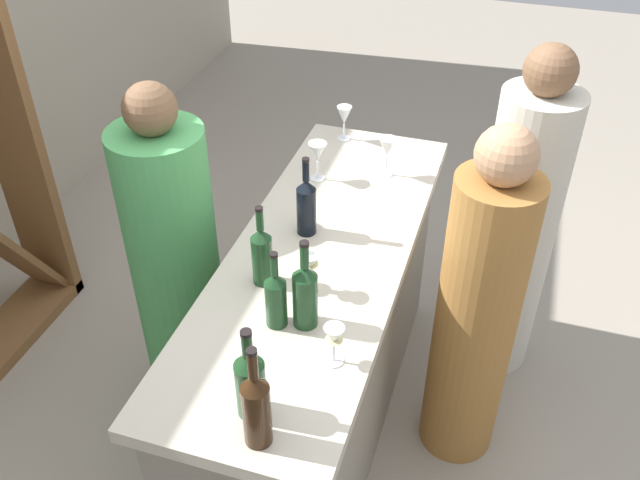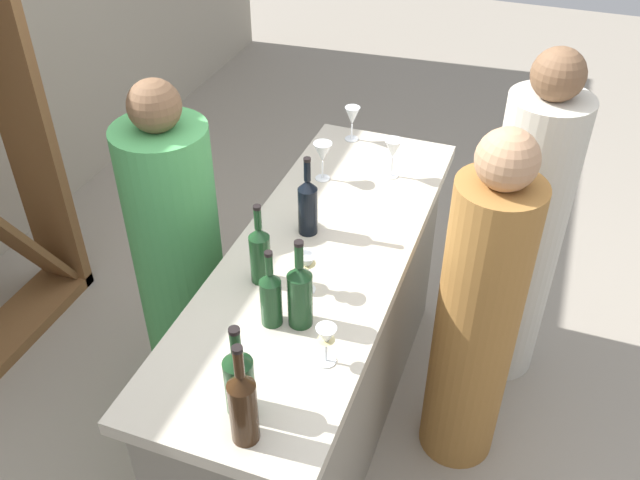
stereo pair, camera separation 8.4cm
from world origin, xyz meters
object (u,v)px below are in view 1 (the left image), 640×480
Objects in this scene: wine_bottle_rightmost_olive_green at (262,254)px; wine_glass_near_left at (334,338)px; person_center_guest at (516,232)px; wine_glass_near_center at (387,148)px; wine_bottle_leftmost_amber_brown at (256,407)px; wine_bottle_center_olive_green at (276,298)px; wine_bottle_far_right_near_black at (306,205)px; wine_glass_near_right at (309,265)px; person_left_guest at (476,317)px; wine_bottle_second_left_olive_green at (250,382)px; wine_bottle_second_right_olive_green at (305,294)px; wine_glass_far_center at (318,153)px; wine_glass_far_left at (344,117)px; person_right_guest at (176,270)px.

wine_bottle_rightmost_olive_green reaches higher than wine_glass_near_left.
wine_glass_near_center is at bearing 32.47° from person_center_guest.
wine_bottle_leftmost_amber_brown is 1.20× the size of wine_bottle_center_olive_green.
wine_bottle_far_right_near_black is 2.08× the size of wine_glass_near_right.
person_left_guest is (0.03, -0.66, -0.39)m from wine_bottle_far_right_near_black.
wine_glass_near_center is (0.97, -0.12, 0.02)m from wine_bottle_center_olive_green.
wine_bottle_rightmost_olive_green is (0.52, 0.17, -0.00)m from wine_bottle_second_left_olive_green.
wine_glass_near_left is (-0.13, -0.13, -0.03)m from wine_bottle_second_right_olive_green.
wine_bottle_far_right_near_black is 0.37m from wine_glass_far_center.
wine_bottle_second_left_olive_green is at bearing -179.20° from wine_glass_near_right.
wine_glass_near_left is 1.07m from wine_glass_near_center.
wine_bottle_rightmost_olive_green is 0.88m from person_left_guest.
wine_glass_near_right is 1.15m from person_center_guest.
wine_glass_near_left is at bearing -134.34° from wine_bottle_second_right_olive_green.
wine_glass_near_right is at bearing 30.85° from wine_glass_near_left.
wine_bottle_far_right_near_black is 0.77m from person_left_guest.
wine_bottle_far_right_near_black is (0.49, 0.06, 0.01)m from wine_bottle_center_olive_green.
wine_bottle_center_olive_green is 1.66× the size of wine_glass_near_center.
wine_glass_far_center is (0.95, 0.35, 0.03)m from wine_glass_near_left.
wine_bottle_second_right_olive_green is 0.21× the size of person_left_guest.
wine_glass_near_left is 0.87× the size of wine_glass_far_left.
person_right_guest is at bearing 126.15° from wine_glass_near_center.
wine_glass_far_center is (-0.36, 0.01, 0.01)m from wine_glass_far_left.
wine_glass_near_right is at bearing -26.58° from person_right_guest.
wine_bottle_rightmost_olive_green is 0.43m from wine_glass_near_left.
wine_bottle_second_right_olive_green is 1.26m from person_center_guest.
wine_glass_near_left is at bearing -174.99° from wine_glass_near_center.
wine_bottle_second_right_olive_green is 1.06× the size of wine_bottle_rightmost_olive_green.
wine_bottle_far_right_near_black is at bearing 7.47° from wine_bottle_center_olive_green.
wine_glass_near_left is at bearing -18.48° from wine_bottle_leftmost_amber_brown.
wine_bottle_far_right_near_black is 0.68m from person_right_guest.
wine_glass_near_center is 1.07× the size of wine_glass_far_left.
person_right_guest reaches higher than wine_bottle_second_right_olive_green.
wine_glass_far_left is (1.63, 0.23, -0.02)m from wine_bottle_leftmost_amber_brown.
wine_glass_near_right is (0.61, 0.06, -0.02)m from wine_bottle_leftmost_amber_brown.
wine_glass_far_left is (1.18, 0.21, -0.01)m from wine_bottle_second_right_olive_green.
wine_glass_near_center is at bearing -133.84° from wine_glass_far_left.
wine_bottle_far_right_near_black is (0.31, -0.05, 0.00)m from wine_bottle_rightmost_olive_green.
wine_bottle_leftmost_amber_brown is 1.39m from wine_glass_near_center.
person_left_guest reaches higher than wine_glass_near_left.
person_center_guest is at bearing -99.50° from wine_glass_far_left.
wine_bottle_center_olive_green is 0.87× the size of wine_bottle_second_right_olive_green.
wine_bottle_leftmost_amber_brown is 0.61m from wine_glass_near_right.
wine_bottle_center_olive_green is 0.18× the size of person_center_guest.
wine_bottle_second_right_olive_green is 0.90m from person_right_guest.
wine_glass_near_center is at bearing -16.67° from wine_bottle_rightmost_olive_green.
wine_glass_far_left is (0.24, 0.25, -0.01)m from wine_glass_near_center.
person_right_guest is at bearing 59.90° from wine_bottle_second_right_olive_green.
wine_glass_far_left is at bearing 6.75° from wine_bottle_second_left_olive_green.
wine_bottle_leftmost_amber_brown is 0.22× the size of person_left_guest.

